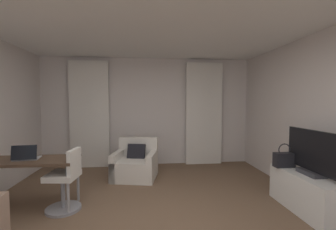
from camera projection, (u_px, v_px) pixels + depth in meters
name	position (u px, v px, depth m)	size (l,w,h in m)	color
wall_window	(148.00, 112.00, 5.54)	(5.12, 0.06, 2.60)	silver
ceiling	(152.00, 3.00, 2.45)	(5.12, 6.12, 0.06)	white
curtain_left_panel	(89.00, 114.00, 5.27)	(0.90, 0.06, 2.50)	silver
curtain_right_panel	(204.00, 114.00, 5.56)	(0.90, 0.06, 2.50)	silver
armchair	(135.00, 165.00, 4.58)	(0.97, 0.92, 0.79)	silver
desk	(30.00, 164.00, 3.20)	(1.27, 0.56, 0.73)	#4C3828
desk_chair	(66.00, 183.00, 3.19)	(0.48, 0.48, 0.88)	gray
laptop	(26.00, 156.00, 3.18)	(0.35, 0.28, 0.22)	#ADADB2
tv_console	(308.00, 193.00, 3.16)	(0.49, 1.13, 0.54)	white
tv_flatscreen	(312.00, 154.00, 3.10)	(0.20, 0.93, 0.62)	#333338
handbag_primary	(284.00, 159.00, 3.48)	(0.30, 0.14, 0.37)	black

